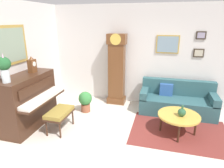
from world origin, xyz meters
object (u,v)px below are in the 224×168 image
at_px(grandfather_clock, 117,71).
at_px(potted_plant, 85,100).
at_px(piano_bench, 59,113).
at_px(coffee_table, 179,116).
at_px(couch, 177,101).
at_px(green_jug, 182,112).
at_px(piano, 28,101).
at_px(mantel_clock, 32,65).
at_px(flower_vase, 4,67).

height_order(grandfather_clock, potted_plant, grandfather_clock).
xyz_separation_m(piano_bench, coffee_table, (2.54, 0.54, 0.01)).
bearing_deg(potted_plant, couch, 14.31).
height_order(grandfather_clock, green_jug, grandfather_clock).
distance_m(piano, coffee_table, 3.37).
bearing_deg(potted_plant, piano, -133.93).
relative_size(mantel_clock, green_jug, 1.58).
height_order(green_jug, potted_plant, green_jug).
bearing_deg(piano_bench, potted_plant, 79.65).
relative_size(piano, potted_plant, 2.57).
bearing_deg(piano, couch, 25.78).
relative_size(piano_bench, potted_plant, 1.25).
xyz_separation_m(coffee_table, green_jug, (0.05, -0.05, 0.12)).
relative_size(couch, flower_vase, 3.28).
relative_size(piano, piano_bench, 2.06).
height_order(flower_vase, green_jug, flower_vase).
xyz_separation_m(piano, flower_vase, (0.00, -0.51, 0.92)).
xyz_separation_m(grandfather_clock, mantel_clock, (-1.63, -1.52, 0.42)).
xyz_separation_m(grandfather_clock, flower_vase, (-1.63, -2.33, 0.56)).
bearing_deg(green_jug, grandfather_clock, 142.51).
relative_size(piano_bench, coffee_table, 0.80).
bearing_deg(piano_bench, green_jug, 10.81).
bearing_deg(potted_plant, flower_vase, -122.50).
xyz_separation_m(grandfather_clock, potted_plant, (-0.66, -0.80, -0.64)).
height_order(grandfather_clock, mantel_clock, grandfather_clock).
height_order(couch, flower_vase, flower_vase).
relative_size(grandfather_clock, flower_vase, 3.50).
relative_size(piano_bench, couch, 0.37).
height_order(piano_bench, green_jug, green_jug).
height_order(couch, potted_plant, couch).
bearing_deg(grandfather_clock, flower_vase, -125.05).
bearing_deg(piano, green_jug, 8.12).
relative_size(piano, green_jug, 6.00).
height_order(piano_bench, flower_vase, flower_vase).
bearing_deg(coffee_table, mantel_clock, -175.98).
bearing_deg(flower_vase, piano, 90.21).
bearing_deg(coffee_table, piano, -170.99).
bearing_deg(piano_bench, flower_vase, -147.38).
height_order(flower_vase, potted_plant, flower_vase).
distance_m(piano, couch, 3.72).
bearing_deg(piano_bench, couch, 32.47).
relative_size(coffee_table, mantel_clock, 2.32).
distance_m(flower_vase, green_jug, 3.65).
distance_m(grandfather_clock, flower_vase, 2.90).
distance_m(coffee_table, mantel_clock, 3.47).
distance_m(flower_vase, potted_plant, 2.17).
bearing_deg(green_jug, mantel_clock, -176.83).
bearing_deg(coffee_table, grandfather_clock, 142.73).
relative_size(coffee_table, flower_vase, 1.52).
xyz_separation_m(piano_bench, potted_plant, (0.19, 1.02, -0.08)).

